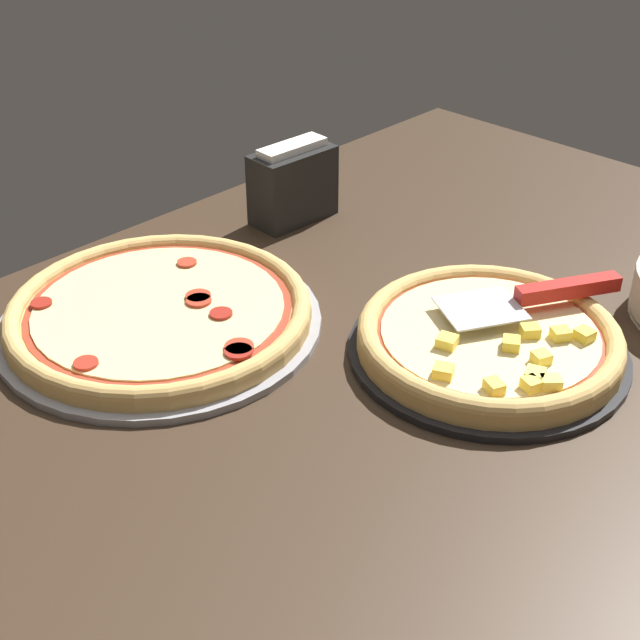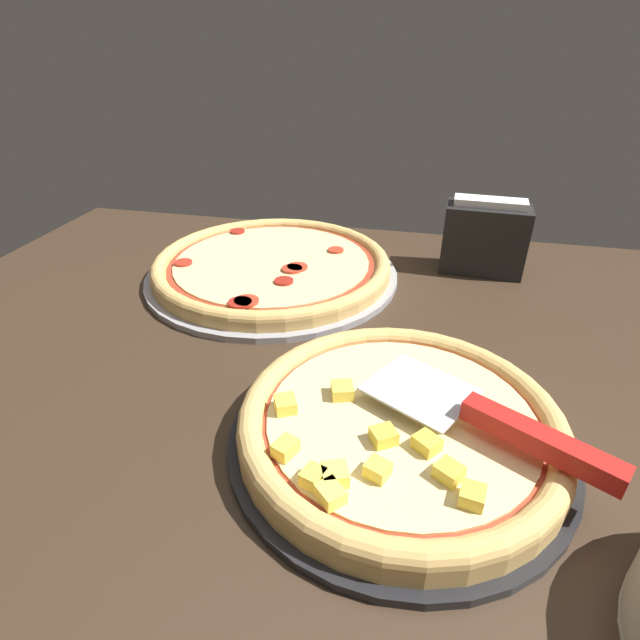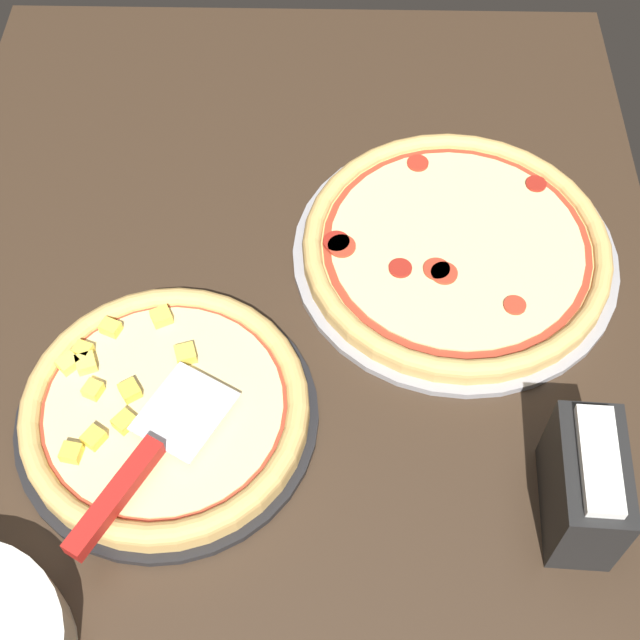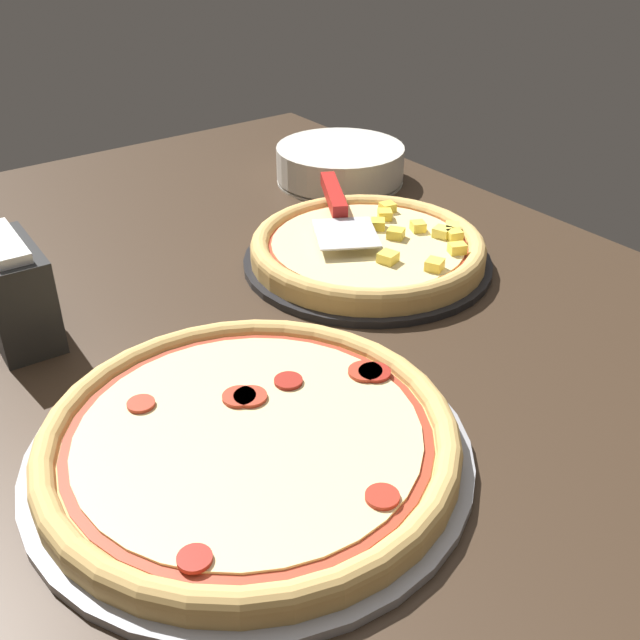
# 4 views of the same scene
# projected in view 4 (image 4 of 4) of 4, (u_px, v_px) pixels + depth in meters

# --- Properties ---
(ground_plane) EXTENTS (1.45, 0.96, 0.04)m
(ground_plane) POSITION_uv_depth(u_px,v_px,m) (305.00, 314.00, 0.98)
(ground_plane) COLOR #38281C
(pizza_pan_front) EXTENTS (0.35, 0.35, 0.01)m
(pizza_pan_front) POSITION_uv_depth(u_px,v_px,m) (367.00, 261.00, 1.06)
(pizza_pan_front) COLOR black
(pizza_pan_front) RESTS_ON ground_plane
(pizza_front) EXTENTS (0.33, 0.33, 0.04)m
(pizza_front) POSITION_uv_depth(u_px,v_px,m) (368.00, 247.00, 1.05)
(pizza_front) COLOR #DBAD60
(pizza_front) RESTS_ON pizza_pan_front
(pizza_pan_back) EXTENTS (0.42, 0.42, 0.01)m
(pizza_pan_back) POSITION_uv_depth(u_px,v_px,m) (250.00, 452.00, 0.71)
(pizza_pan_back) COLOR #939399
(pizza_pan_back) RESTS_ON ground_plane
(pizza_back) EXTENTS (0.40, 0.40, 0.03)m
(pizza_back) POSITION_uv_depth(u_px,v_px,m) (249.00, 437.00, 0.70)
(pizza_back) COLOR #DBAD60
(pizza_back) RESTS_ON pizza_pan_back
(serving_spatula) EXTENTS (0.24, 0.16, 0.02)m
(serving_spatula) POSITION_uv_depth(u_px,v_px,m) (336.00, 203.00, 1.11)
(serving_spatula) COLOR silver
(serving_spatula) RESTS_ON pizza_front
(plate_stack) EXTENTS (0.23, 0.23, 0.06)m
(plate_stack) POSITION_uv_depth(u_px,v_px,m) (340.00, 164.00, 1.32)
(plate_stack) COLOR silver
(plate_stack) RESTS_ON ground_plane
(napkin_holder) EXTENTS (0.14, 0.07, 0.13)m
(napkin_holder) POSITION_uv_depth(u_px,v_px,m) (13.00, 291.00, 0.87)
(napkin_holder) COLOR black
(napkin_holder) RESTS_ON ground_plane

